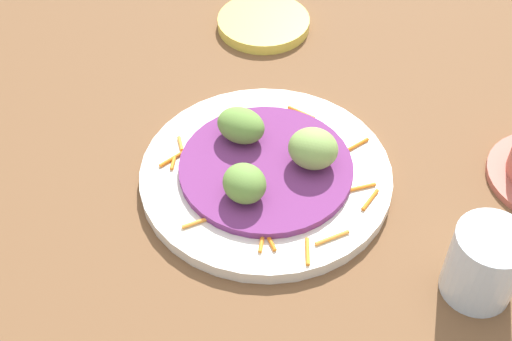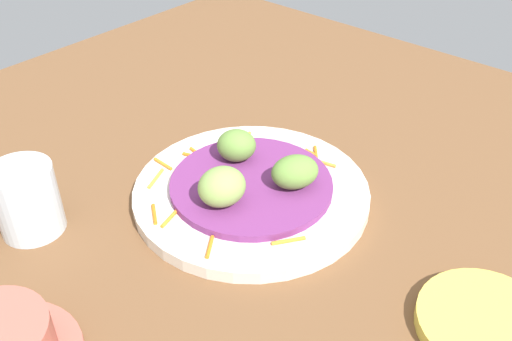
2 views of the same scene
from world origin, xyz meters
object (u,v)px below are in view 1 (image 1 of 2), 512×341
object	(u,v)px
side_plate_small	(264,23)
water_glass	(484,264)
guac_scoop_left	(244,183)
main_plate	(266,175)
guac_scoop_right	(241,125)
guac_scoop_center	(313,149)

from	to	relation	value
side_plate_small	water_glass	world-z (taller)	water_glass
water_glass	guac_scoop_left	bearing A→B (deg)	65.30
main_plate	water_glass	distance (cm)	24.12
guac_scoop_left	side_plate_small	distance (cm)	32.76
side_plate_small	guac_scoop_left	bearing A→B (deg)	174.94
guac_scoop_left	side_plate_small	world-z (taller)	guac_scoop_left
main_plate	water_glass	size ratio (longest dim) A/B	3.46
side_plate_small	water_glass	bearing A→B (deg)	-156.23
main_plate	guac_scoop_right	world-z (taller)	guac_scoop_right
guac_scoop_left	water_glass	bearing A→B (deg)	-114.70
side_plate_small	guac_scoop_center	bearing A→B (deg)	-171.27
guac_scoop_center	water_glass	world-z (taller)	water_glass
main_plate	guac_scoop_left	xyz separation A→B (cm)	(-4.31, 2.29, 3.50)
main_plate	water_glass	xyz separation A→B (cm)	(-14.21, -19.24, 3.13)
guac_scoop_left	guac_scoop_right	bearing A→B (deg)	2.02
main_plate	guac_scoop_center	xyz separation A→B (cm)	(0.17, -4.88, 3.75)
guac_scoop_center	side_plate_small	bearing A→B (deg)	8.73
guac_scoop_left	water_glass	world-z (taller)	water_glass
guac_scoop_left	side_plate_small	bearing A→B (deg)	-5.06
main_plate	side_plate_small	size ratio (longest dim) A/B	2.16
guac_scoop_center	water_glass	bearing A→B (deg)	-135.05
guac_scoop_left	guac_scoop_right	xyz separation A→B (cm)	(8.45, 0.30, -0.02)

